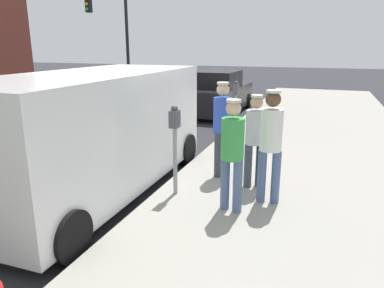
# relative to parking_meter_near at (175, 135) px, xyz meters

# --- Properties ---
(ground_plane) EXTENTS (80.00, 80.00, 0.00)m
(ground_plane) POSITION_rel_parking_meter_near_xyz_m (-1.35, 0.73, -1.18)
(ground_plane) COLOR #2D2D33
(sidewalk_slab) EXTENTS (5.00, 32.00, 0.15)m
(sidewalk_slab) POSITION_rel_parking_meter_near_xyz_m (2.15, 0.73, -1.11)
(sidewalk_slab) COLOR #9E998E
(sidewalk_slab) RESTS_ON ground
(parking_meter_near) EXTENTS (0.14, 0.18, 1.52)m
(parking_meter_near) POSITION_rel_parking_meter_near_xyz_m (0.00, 0.00, 0.00)
(parking_meter_near) COLOR gray
(parking_meter_near) RESTS_ON sidewalk_slab
(parking_meter_far) EXTENTS (0.14, 0.18, 1.52)m
(parking_meter_far) POSITION_rel_parking_meter_near_xyz_m (0.00, 4.35, 0.00)
(parking_meter_far) COLOR gray
(parking_meter_far) RESTS_ON sidewalk_slab
(pedestrian_in_gray) EXTENTS (0.34, 0.34, 1.64)m
(pedestrian_in_gray) POSITION_rel_parking_meter_near_xyz_m (1.19, 0.77, -0.09)
(pedestrian_in_gray) COLOR #383D47
(pedestrian_in_gray) RESTS_ON sidewalk_slab
(pedestrian_in_white) EXTENTS (0.36, 0.34, 1.80)m
(pedestrian_in_white) POSITION_rel_parking_meter_near_xyz_m (1.53, 0.18, 0.01)
(pedestrian_in_white) COLOR #4C608C
(pedestrian_in_white) RESTS_ON sidewalk_slab
(pedestrian_in_green) EXTENTS (0.35, 0.34, 1.71)m
(pedestrian_in_green) POSITION_rel_parking_meter_near_xyz_m (1.04, -0.32, -0.05)
(pedestrian_in_green) COLOR #4C608C
(pedestrian_in_green) RESTS_ON sidewalk_slab
(pedestrian_in_blue) EXTENTS (0.34, 0.34, 1.80)m
(pedestrian_in_blue) POSITION_rel_parking_meter_near_xyz_m (0.50, 1.13, 0.01)
(pedestrian_in_blue) COLOR #383D47
(pedestrian_in_blue) RESTS_ON sidewalk_slab
(parked_van) EXTENTS (2.13, 5.20, 2.15)m
(parked_van) POSITION_rel_parking_meter_near_xyz_m (-1.50, -0.03, -0.03)
(parked_van) COLOR white
(parked_van) RESTS_ON ground
(parked_sedan_ahead) EXTENTS (2.03, 4.44, 1.65)m
(parked_sedan_ahead) POSITION_rel_parking_meter_near_xyz_m (-1.65, 8.35, -0.43)
(parked_sedan_ahead) COLOR black
(parked_sedan_ahead) RESTS_ON ground
(traffic_light_corner) EXTENTS (2.48, 0.42, 5.20)m
(traffic_light_corner) POSITION_rel_parking_meter_near_xyz_m (-8.33, 11.81, 2.34)
(traffic_light_corner) COLOR black
(traffic_light_corner) RESTS_ON ground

